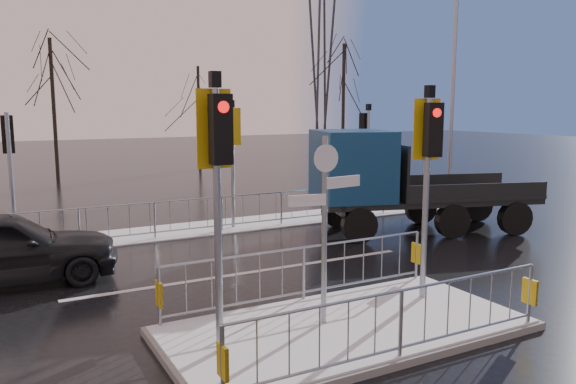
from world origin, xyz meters
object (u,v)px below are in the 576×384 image
car_far_lane (0,248)px  traffic_island (345,309)px  flatbed_truck (382,179)px  street_lamp_right (454,87)px

car_far_lane → traffic_island: bearing=-134.8°
flatbed_truck → street_lamp_right: (5.51, 2.87, 2.79)m
traffic_island → street_lamp_right: (10.58, 8.49, 4.00)m
car_far_lane → flatbed_truck: bearing=-85.7°
street_lamp_right → car_far_lane: bearing=-168.8°
traffic_island → car_far_lane: 7.30m
car_far_lane → street_lamp_right: 16.17m
flatbed_truck → car_far_lane: bearing=-178.8°
street_lamp_right → traffic_island: bearing=-141.3°
traffic_island → street_lamp_right: 14.14m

